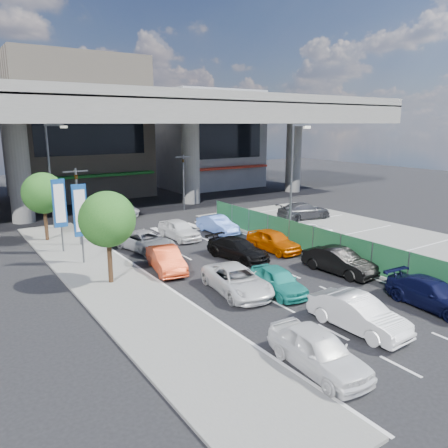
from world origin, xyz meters
TOP-DOWN VIEW (x-y plane):
  - ground at (0.00, 0.00)m, footprint 120.00×120.00m
  - parking_lot at (11.00, 2.00)m, footprint 12.00×28.00m
  - sidewalk_left at (-7.00, 4.00)m, footprint 4.00×30.00m
  - fence_run at (5.30, 1.00)m, footprint 0.16×22.00m
  - expressway at (0.00, 22.00)m, footprint 64.00×14.00m
  - building_center at (0.00, 32.97)m, footprint 14.00×10.90m
  - building_east at (16.00, 31.97)m, footprint 12.00×10.90m
  - traffic_light_left at (-6.20, 12.00)m, footprint 1.60×1.24m
  - traffic_light_right at (5.50, 19.00)m, footprint 1.60×1.24m
  - street_lamp_right at (7.17, 6.00)m, footprint 1.65×0.22m
  - street_lamp_left at (-6.33, 18.00)m, footprint 1.65×0.22m
  - signboard_near at (-7.20, 7.99)m, footprint 0.80×0.14m
  - signboard_far at (-7.60, 10.99)m, footprint 0.80×0.14m
  - tree_near at (-7.00, 4.00)m, footprint 2.80×2.80m
  - tree_far at (-7.80, 14.50)m, footprint 2.80×2.80m
  - van_white_back_left at (-4.03, -7.53)m, footprint 1.93×4.16m
  - hatch_white_back_mid at (-0.63, -6.38)m, footprint 1.61×4.24m
  - minivan_navy_back at (3.85, -6.82)m, footprint 2.11×4.48m
  - sedan_white_mid_left at (-2.34, -0.53)m, footprint 2.71×4.81m
  - taxi_teal_mid at (-0.68, -1.65)m, footprint 2.01×3.86m
  - hatch_black_mid_right at (3.93, -1.35)m, footprint 1.79×4.29m
  - taxi_orange_left at (-3.74, 4.28)m, footprint 2.14×4.19m
  - sedan_black_mid at (0.86, 3.86)m, footprint 2.52×4.56m
  - taxi_orange_right at (3.71, 3.93)m, footprint 1.74×4.09m
  - wagon_silver_front_left at (-3.03, 8.54)m, footprint 3.02×4.86m
  - sedan_white_front_mid at (0.14, 9.99)m, footprint 1.75×4.10m
  - kei_truck_front_right at (3.32, 9.87)m, footprint 1.51×3.97m
  - crossing_wagon_silver at (-1.72, 19.47)m, footprint 5.98×4.41m
  - parked_sedan_white at (7.66, 4.81)m, footprint 3.95×2.36m
  - parked_sedan_dgrey at (12.01, 9.71)m, footprint 5.00×2.56m
  - traffic_cone at (5.85, 3.92)m, footprint 0.50×0.50m

SIDE VIEW (x-z plane):
  - ground at x=0.00m, z-range 0.00..0.00m
  - parking_lot at x=11.00m, z-range 0.00..0.06m
  - sidewalk_left at x=-7.00m, z-range 0.00..0.12m
  - traffic_cone at x=5.85m, z-range 0.06..0.83m
  - sedan_black_mid at x=0.86m, z-range 0.00..1.25m
  - taxi_teal_mid at x=-0.68m, z-range 0.00..1.25m
  - wagon_silver_front_left at x=-3.03m, z-range 0.00..1.25m
  - minivan_navy_back at x=3.85m, z-range 0.00..1.26m
  - sedan_white_mid_left at x=-2.34m, z-range 0.00..1.27m
  - kei_truck_front_right at x=3.32m, z-range 0.00..1.29m
  - taxi_orange_left at x=-3.74m, z-range 0.00..1.32m
  - parked_sedan_white at x=7.66m, z-range 0.06..1.32m
  - van_white_back_left at x=-4.03m, z-range 0.00..1.38m
  - hatch_white_back_mid at x=-0.63m, z-range 0.00..1.38m
  - hatch_black_mid_right at x=3.93m, z-range 0.00..1.38m
  - taxi_orange_right at x=3.71m, z-range 0.00..1.38m
  - sedan_white_front_mid at x=0.14m, z-range 0.00..1.38m
  - parked_sedan_dgrey at x=12.01m, z-range 0.06..1.45m
  - crossing_wagon_silver at x=-1.72m, z-range 0.00..1.51m
  - fence_run at x=5.30m, z-range 0.00..1.80m
  - signboard_near at x=-7.20m, z-range 0.71..5.41m
  - signboard_far at x=-7.60m, z-range 0.71..5.41m
  - tree_near at x=-7.00m, z-range 0.99..5.79m
  - tree_far at x=-7.80m, z-range 0.99..5.79m
  - traffic_light_left at x=-6.20m, z-range 1.34..6.54m
  - traffic_light_right at x=5.50m, z-range 1.34..6.54m
  - street_lamp_right at x=7.17m, z-range 0.77..8.77m
  - street_lamp_left at x=-6.33m, z-range 0.77..8.77m
  - building_east at x=16.00m, z-range -0.01..11.99m
  - building_center at x=0.00m, z-range -0.01..14.99m
  - expressway at x=0.00m, z-range 3.39..14.14m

